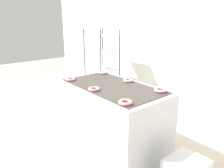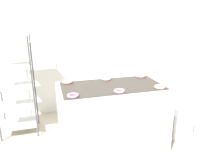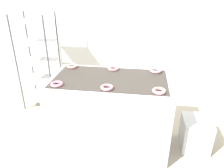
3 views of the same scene
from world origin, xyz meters
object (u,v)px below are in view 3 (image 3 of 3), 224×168
object	(u,v)px
glaze_bin	(195,133)
donut_far_center	(113,68)
fryer_machine	(110,112)
baking_rack_cart	(39,61)
donut_far_left	(72,66)
donut_far_right	(156,71)
donut_near_right	(159,91)
donut_near_center	(107,87)
donut_near_left	(57,84)

from	to	relation	value
glaze_bin	donut_far_center	xyz separation A→B (m)	(-1.08, 0.24, 0.73)
donut_far_center	fryer_machine	bearing A→B (deg)	-89.03
glaze_bin	donut_far_center	size ratio (longest dim) A/B	2.88
baking_rack_cart	donut_far_left	size ratio (longest dim) A/B	10.63
fryer_machine	donut_far_left	size ratio (longest dim) A/B	9.89
donut_far_left	donut_far_right	bearing A→B (deg)	-0.09
donut_far_center	glaze_bin	bearing A→B (deg)	-12.28
fryer_machine	donut_far_left	bearing A→B (deg)	152.91
donut_near_right	donut_far_right	distance (m)	0.56
fryer_machine	donut_near_center	world-z (taller)	donut_near_center
baking_rack_cart	donut_near_center	bearing A→B (deg)	-40.25
donut_near_left	donut_far_right	size ratio (longest dim) A/B	0.91
donut_far_center	baking_rack_cart	bearing A→B (deg)	157.36
donut_far_left	baking_rack_cart	bearing A→B (deg)	144.01
donut_far_center	donut_far_right	world-z (taller)	donut_far_right
glaze_bin	donut_near_left	xyz separation A→B (m)	(-1.63, -0.32, 0.73)
glaze_bin	donut_near_right	xyz separation A→B (m)	(-0.53, -0.33, 0.73)
baking_rack_cart	donut_far_left	distance (m)	0.92
fryer_machine	glaze_bin	bearing A→B (deg)	2.40
baking_rack_cart	donut_far_right	distance (m)	1.90
glaze_bin	donut_far_right	xyz separation A→B (m)	(-0.54, 0.24, 0.73)
glaze_bin	donut_far_right	bearing A→B (deg)	156.63
fryer_machine	donut_far_center	distance (m)	0.55
glaze_bin	donut_near_left	world-z (taller)	donut_near_left
donut_near_right	donut_far_center	bearing A→B (deg)	134.38
fryer_machine	donut_far_right	bearing A→B (deg)	27.67
fryer_machine	glaze_bin	distance (m)	1.11
glaze_bin	donut_far_left	bearing A→B (deg)	171.73
donut_near_center	donut_far_center	xyz separation A→B (m)	(-0.01, 0.56, -0.00)
donut_near_right	donut_far_right	world-z (taller)	donut_far_right
donut_far_center	donut_near_center	bearing A→B (deg)	-88.65
baking_rack_cart	donut_far_right	size ratio (longest dim) A/B	10.18
fryer_machine	donut_far_right	size ratio (longest dim) A/B	9.48
donut_far_left	donut_far_center	world-z (taller)	donut_far_left
baking_rack_cart	donut_far_center	size ratio (longest dim) A/B	10.72
baking_rack_cart	donut_near_right	world-z (taller)	baking_rack_cart
glaze_bin	baking_rack_cart	bearing A→B (deg)	161.96
fryer_machine	donut_near_right	xyz separation A→B (m)	(0.55, -0.28, 0.48)
donut_near_center	donut_far_center	distance (m)	0.56
glaze_bin	fryer_machine	bearing A→B (deg)	-177.60
donut_far_center	donut_far_right	xyz separation A→B (m)	(0.54, -0.00, 0.00)
glaze_bin	donut_near_center	bearing A→B (deg)	-163.10
donut_near_center	donut_far_right	xyz separation A→B (m)	(0.53, 0.56, 0.00)
donut_near_left	donut_near_right	distance (m)	1.09
donut_near_center	donut_far_right	size ratio (longest dim) A/B	0.92
donut_near_left	glaze_bin	bearing A→B (deg)	11.19
glaze_bin	donut_far_right	size ratio (longest dim) A/B	2.73
donut_near_right	fryer_machine	bearing A→B (deg)	152.65
fryer_machine	baking_rack_cart	bearing A→B (deg)	147.62
donut_near_center	donut_far_left	distance (m)	0.79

